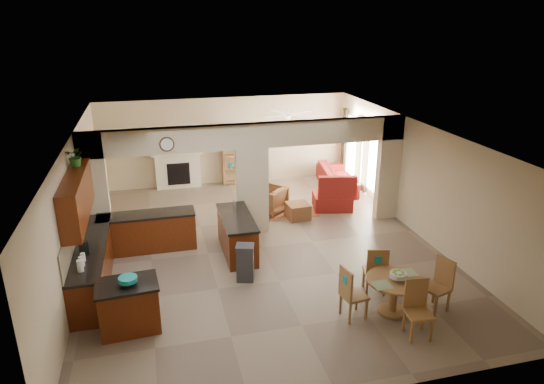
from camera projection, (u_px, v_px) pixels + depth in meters
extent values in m
plane|color=#786753|center=(261.00, 247.00, 11.57)|extent=(10.00, 10.00, 0.00)
plane|color=white|center=(260.00, 133.00, 10.61)|extent=(10.00, 10.00, 0.00)
plane|color=beige|center=(226.00, 141.00, 15.64)|extent=(8.00, 0.00, 8.00)
plane|color=beige|center=(344.00, 316.00, 6.54)|extent=(8.00, 0.00, 8.00)
plane|color=beige|center=(76.00, 209.00, 10.17)|extent=(0.00, 10.00, 10.00)
plane|color=beige|center=(418.00, 179.00, 12.01)|extent=(0.00, 10.00, 10.00)
cube|color=beige|center=(95.00, 192.00, 11.15)|extent=(0.60, 0.25, 2.80)
cube|color=beige|center=(252.00, 190.00, 12.10)|extent=(0.80, 0.25, 2.20)
cube|color=beige|center=(388.00, 168.00, 12.85)|extent=(0.60, 0.25, 2.80)
cube|color=beige|center=(251.00, 136.00, 11.62)|extent=(8.00, 0.25, 0.60)
cube|color=#3F1407|center=(93.00, 266.00, 9.84)|extent=(0.60, 3.20, 0.86)
cube|color=black|center=(90.00, 246.00, 9.68)|extent=(0.62, 3.22, 0.05)
cube|color=#9A8968|center=(73.00, 233.00, 9.51)|extent=(0.02, 3.20, 0.55)
cube|color=#3F1407|center=(148.00, 233.00, 11.34)|extent=(2.20, 0.60, 0.86)
cube|color=black|center=(146.00, 215.00, 11.19)|extent=(2.22, 0.62, 0.05)
cube|color=#3F1407|center=(77.00, 198.00, 9.30)|extent=(0.35, 2.40, 0.90)
cube|color=#3F1407|center=(237.00, 235.00, 11.19)|extent=(0.65, 1.80, 0.86)
cube|color=black|center=(237.00, 217.00, 11.04)|extent=(0.70, 1.85, 0.05)
cube|color=silver|center=(244.00, 252.00, 10.42)|extent=(0.58, 0.04, 0.70)
cylinder|color=#4F301A|center=(167.00, 144.00, 11.04)|extent=(0.34, 0.03, 0.34)
cube|color=brown|center=(286.00, 210.00, 13.76)|extent=(1.60, 1.30, 0.01)
cube|color=white|center=(178.00, 171.00, 15.42)|extent=(1.40, 0.28, 1.10)
cube|color=black|center=(179.00, 174.00, 15.31)|extent=(0.70, 0.04, 0.70)
cube|color=white|center=(177.00, 153.00, 15.19)|extent=(1.60, 0.35, 0.10)
cube|color=brown|center=(238.00, 157.00, 15.73)|extent=(1.00, 0.32, 1.80)
cube|color=white|center=(375.00, 161.00, 14.17)|extent=(0.02, 0.90, 1.90)
cube|color=white|center=(352.00, 147.00, 15.71)|extent=(0.02, 0.90, 1.90)
cube|color=white|center=(363.00, 158.00, 14.99)|extent=(0.02, 0.70, 2.10)
cube|color=#3B2017|center=(384.00, 167.00, 13.61)|extent=(0.10, 0.28, 2.30)
cube|color=#3B2017|center=(366.00, 156.00, 14.70)|extent=(0.10, 0.28, 2.30)
cube|color=#3B2017|center=(359.00, 152.00, 15.16)|extent=(0.10, 0.28, 2.30)
cube|color=#3B2017|center=(344.00, 142.00, 16.25)|extent=(0.10, 0.28, 2.30)
cylinder|color=white|center=(288.00, 115.00, 13.77)|extent=(1.00, 1.00, 0.10)
cube|color=#3F1407|center=(129.00, 307.00, 8.44)|extent=(1.04, 0.76, 0.86)
cube|color=black|center=(127.00, 285.00, 8.29)|extent=(1.10, 0.82, 0.05)
cylinder|color=teal|center=(128.00, 281.00, 8.21)|extent=(0.32, 0.32, 0.15)
cube|color=#2B2B2D|center=(245.00, 264.00, 10.04)|extent=(0.42, 0.38, 0.74)
cylinder|color=brown|center=(395.00, 280.00, 8.81)|extent=(1.04, 1.04, 0.04)
cylinder|color=brown|center=(393.00, 296.00, 8.93)|extent=(0.15, 0.15, 0.67)
cylinder|color=brown|center=(392.00, 311.00, 9.04)|extent=(0.53, 0.53, 0.06)
cylinder|color=#76AA24|center=(398.00, 276.00, 8.74)|extent=(0.31, 0.31, 0.17)
imported|color=maroon|center=(337.00, 177.00, 15.47)|extent=(2.49, 1.29, 0.69)
cube|color=maroon|center=(332.00, 201.00, 13.87)|extent=(1.22, 1.07, 0.43)
imported|color=maroon|center=(270.00, 199.00, 13.56)|extent=(1.11, 1.12, 0.73)
cube|color=maroon|center=(298.00, 211.00, 13.17)|extent=(0.63, 0.63, 0.42)
imported|color=#1A4612|center=(76.00, 156.00, 9.63)|extent=(0.46, 0.43, 0.42)
cube|color=brown|center=(375.00, 271.00, 9.58)|extent=(0.51, 0.51, 0.05)
cube|color=brown|center=(380.00, 277.00, 9.82)|extent=(0.04, 0.04, 0.44)
cube|color=brown|center=(364.00, 277.00, 9.82)|extent=(0.04, 0.04, 0.44)
cube|color=brown|center=(384.00, 286.00, 9.50)|extent=(0.04, 0.04, 0.44)
cube|color=brown|center=(367.00, 286.00, 9.50)|extent=(0.04, 0.04, 0.44)
cube|color=brown|center=(378.00, 263.00, 9.30)|extent=(0.42, 0.14, 0.55)
cube|color=teal|center=(378.00, 260.00, 9.25)|extent=(0.14, 0.04, 0.14)
cube|color=brown|center=(436.00, 289.00, 8.98)|extent=(0.53, 0.53, 0.05)
cube|color=brown|center=(421.00, 298.00, 9.11)|extent=(0.04, 0.04, 0.44)
cube|color=brown|center=(436.00, 306.00, 8.84)|extent=(0.04, 0.04, 0.44)
cube|color=brown|center=(434.00, 293.00, 9.28)|extent=(0.04, 0.04, 0.44)
cube|color=brown|center=(448.00, 301.00, 9.01)|extent=(0.04, 0.04, 0.44)
cube|color=brown|center=(445.00, 272.00, 8.97)|extent=(0.16, 0.41, 0.55)
cube|color=teal|center=(446.00, 268.00, 8.96)|extent=(0.05, 0.14, 0.14)
cube|color=brown|center=(419.00, 314.00, 8.23)|extent=(0.46, 0.46, 0.05)
cube|color=brown|center=(412.00, 332.00, 8.12)|extent=(0.04, 0.04, 0.44)
cube|color=brown|center=(431.00, 330.00, 8.17)|extent=(0.04, 0.04, 0.44)
cube|color=brown|center=(404.00, 320.00, 8.44)|extent=(0.04, 0.04, 0.44)
cube|color=brown|center=(423.00, 319.00, 8.48)|extent=(0.04, 0.04, 0.44)
cube|color=brown|center=(416.00, 292.00, 8.30)|extent=(0.42, 0.09, 0.55)
cube|color=teal|center=(416.00, 288.00, 8.30)|extent=(0.14, 0.03, 0.14)
cube|color=brown|center=(354.00, 296.00, 8.76)|extent=(0.47, 0.47, 0.05)
cube|color=brown|center=(366.00, 309.00, 8.75)|extent=(0.04, 0.04, 0.44)
cube|color=brown|center=(356.00, 300.00, 9.04)|extent=(0.04, 0.04, 0.44)
cube|color=brown|center=(350.00, 313.00, 8.63)|extent=(0.04, 0.04, 0.44)
cube|color=brown|center=(340.00, 304.00, 8.93)|extent=(0.04, 0.04, 0.44)
cube|color=brown|center=(346.00, 283.00, 8.59)|extent=(0.10, 0.42, 0.55)
cube|color=teal|center=(345.00, 280.00, 8.56)|extent=(0.03, 0.14, 0.14)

